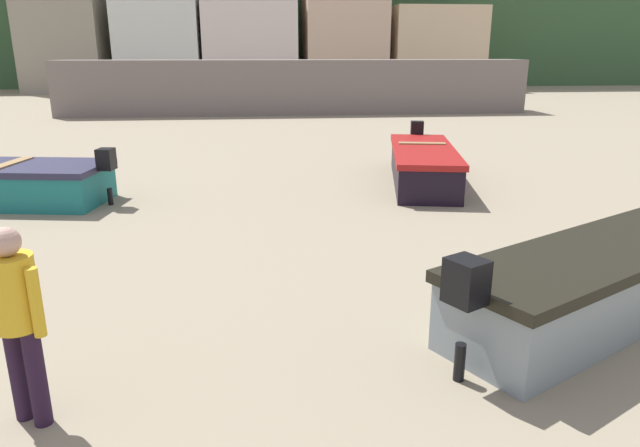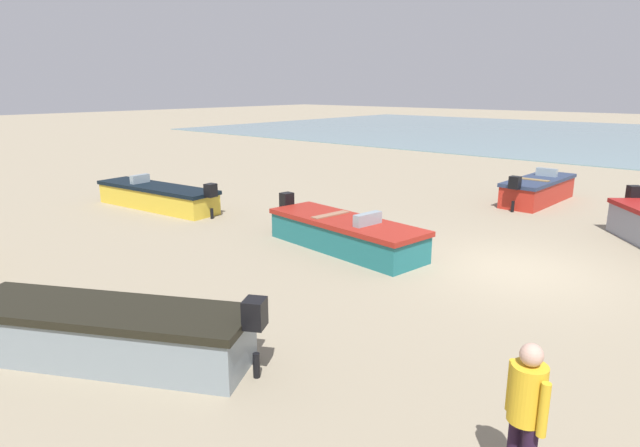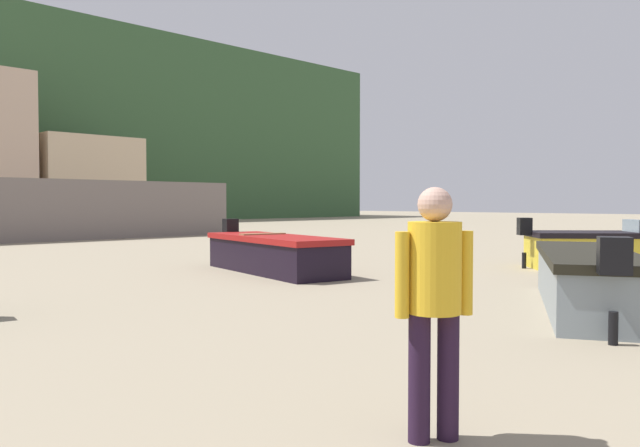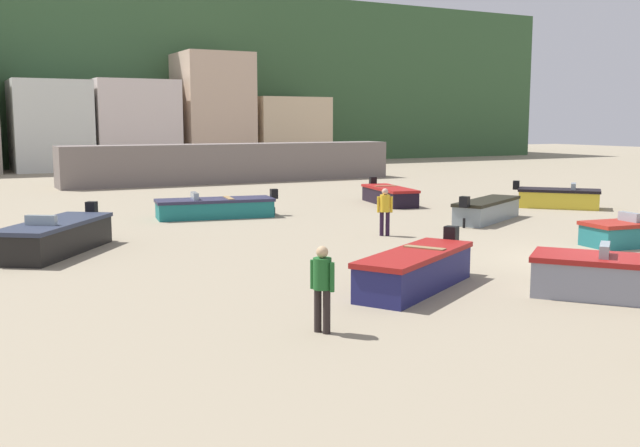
{
  "view_description": "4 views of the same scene",
  "coord_description": "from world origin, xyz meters",
  "px_view_note": "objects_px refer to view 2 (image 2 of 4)",
  "views": [
    {
      "loc": [
        -0.73,
        2.45,
        2.84
      ],
      "look_at": [
        -0.13,
        8.24,
        1.07
      ],
      "focal_mm": 31.94,
      "sensor_mm": 36.0,
      "label": 1
    },
    {
      "loc": [
        -4.07,
        11.25,
        3.92
      ],
      "look_at": [
        2.89,
        3.24,
        1.2
      ],
      "focal_mm": 30.04,
      "sensor_mm": 36.0,
      "label": 2
    },
    {
      "loc": [
        -5.86,
        4.28,
        1.52
      ],
      "look_at": [
        1.56,
        11.87,
        1.16
      ],
      "focal_mm": 34.82,
      "sensor_mm": 36.0,
      "label": 3
    },
    {
      "loc": [
        -16.03,
        -14.22,
        3.86
      ],
      "look_at": [
        -4.59,
        7.52,
        0.43
      ],
      "focal_mm": 41.19,
      "sensor_mm": 36.0,
      "label": 4
    }
  ],
  "objects_px": {
    "boat_teal_0": "(345,233)",
    "boat_yellow_9": "(157,196)",
    "beach_walker_distant": "(526,408)",
    "boat_grey_4": "(107,333)",
    "boat_red_2": "(538,190)"
  },
  "relations": [
    {
      "from": "boat_teal_0",
      "to": "boat_red_2",
      "type": "relative_size",
      "value": 1.14
    },
    {
      "from": "boat_teal_0",
      "to": "boat_red_2",
      "type": "xyz_separation_m",
      "value": [
        -1.63,
        -8.75,
        0.04
      ]
    },
    {
      "from": "boat_red_2",
      "to": "beach_walker_distant",
      "type": "distance_m",
      "value": 14.89
    },
    {
      "from": "boat_grey_4",
      "to": "boat_yellow_9",
      "type": "relative_size",
      "value": 0.85
    },
    {
      "from": "boat_yellow_9",
      "to": "beach_walker_distant",
      "type": "bearing_deg",
      "value": -115.11
    },
    {
      "from": "boat_yellow_9",
      "to": "boat_grey_4",
      "type": "bearing_deg",
      "value": -132.3
    },
    {
      "from": "boat_teal_0",
      "to": "boat_grey_4",
      "type": "bearing_deg",
      "value": 14.49
    },
    {
      "from": "boat_grey_4",
      "to": "beach_walker_distant",
      "type": "distance_m",
      "value": 5.76
    },
    {
      "from": "boat_teal_0",
      "to": "boat_yellow_9",
      "type": "xyz_separation_m",
      "value": [
        7.55,
        0.45,
        -0.0
      ]
    },
    {
      "from": "boat_teal_0",
      "to": "beach_walker_distant",
      "type": "xyz_separation_m",
      "value": [
        -6.43,
        5.34,
        0.55
      ]
    },
    {
      "from": "beach_walker_distant",
      "to": "boat_red_2",
      "type": "bearing_deg",
      "value": -41.75
    },
    {
      "from": "boat_yellow_9",
      "to": "boat_red_2",
      "type": "bearing_deg",
      "value": -50.77
    },
    {
      "from": "beach_walker_distant",
      "to": "boat_grey_4",
      "type": "bearing_deg",
      "value": 42.7
    },
    {
      "from": "boat_grey_4",
      "to": "boat_yellow_9",
      "type": "distance_m",
      "value": 10.44
    },
    {
      "from": "boat_teal_0",
      "to": "boat_red_2",
      "type": "distance_m",
      "value": 8.9
    }
  ]
}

